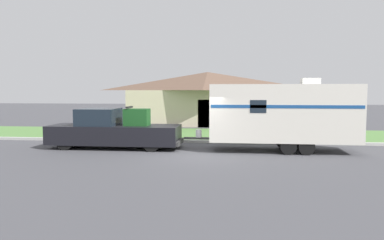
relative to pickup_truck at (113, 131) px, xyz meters
The scene contains 7 objects.
ground_plane 4.46m from the pickup_truck, 19.19° to the right, with size 120.00×120.00×0.00m, color #47474C.
curb_strip 4.80m from the pickup_truck, 29.17° to the left, with size 80.00×0.30×0.14m.
lawn_strip 7.30m from the pickup_truck, 55.23° to the left, with size 80.00×7.00×0.03m.
house_across_street 14.19m from the pickup_truck, 75.33° to the left, with size 13.17×6.78×4.31m.
pickup_truck is the anchor object (origin of this frame).
travel_trailer 8.10m from the pickup_truck, ahead, with size 7.88×2.23×3.35m.
mailbox 7.18m from the pickup_truck, 26.94° to the left, with size 0.48×0.20×1.41m.
Camera 1 is at (1.72, -16.01, 2.80)m, focal length 35.00 mm.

